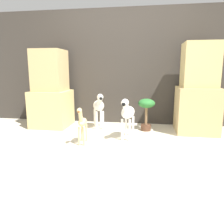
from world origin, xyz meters
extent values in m
plane|color=beige|center=(0.00, 0.00, 0.00)|extent=(14.00, 14.00, 0.00)
cube|color=#38332D|center=(0.00, 1.60, 1.10)|extent=(6.40, 0.08, 2.20)
cube|color=#D1B775|center=(-1.30, 1.10, 0.34)|extent=(0.66, 0.66, 0.67)
cube|color=tan|center=(-1.30, 1.10, 1.04)|extent=(0.53, 0.53, 0.74)
cube|color=tan|center=(1.30, 1.10, 0.38)|extent=(0.66, 0.66, 0.77)
cube|color=#D1B775|center=(1.30, 1.10, 1.13)|extent=(0.54, 0.54, 0.73)
cylinder|color=white|center=(0.22, 0.42, 0.17)|extent=(0.04, 0.04, 0.33)
cylinder|color=white|center=(0.11, 0.44, 0.17)|extent=(0.04, 0.04, 0.33)
cylinder|color=white|center=(0.26, 0.68, 0.17)|extent=(0.04, 0.04, 0.33)
cylinder|color=white|center=(0.14, 0.69, 0.17)|extent=(0.04, 0.04, 0.33)
ellipsoid|color=white|center=(0.18, 0.56, 0.41)|extent=(0.24, 0.39, 0.19)
cylinder|color=white|center=(0.16, 0.40, 0.52)|extent=(0.10, 0.14, 0.17)
ellipsoid|color=white|center=(0.16, 0.36, 0.59)|extent=(0.13, 0.21, 0.12)
sphere|color=black|center=(0.14, 0.28, 0.58)|extent=(0.06, 0.06, 0.06)
cube|color=black|center=(0.16, 0.40, 0.53)|extent=(0.03, 0.07, 0.14)
cylinder|color=white|center=(-0.30, 1.02, 0.17)|extent=(0.04, 0.04, 0.33)
cylinder|color=white|center=(-0.41, 0.98, 0.17)|extent=(0.04, 0.04, 0.33)
cylinder|color=white|center=(-0.39, 1.26, 0.17)|extent=(0.04, 0.04, 0.33)
cylinder|color=white|center=(-0.50, 1.22, 0.17)|extent=(0.04, 0.04, 0.33)
ellipsoid|color=white|center=(-0.40, 1.12, 0.41)|extent=(0.31, 0.41, 0.19)
cylinder|color=white|center=(-0.35, 0.98, 0.52)|extent=(0.13, 0.15, 0.17)
ellipsoid|color=white|center=(-0.33, 0.93, 0.59)|extent=(0.17, 0.22, 0.12)
sphere|color=black|center=(-0.30, 0.86, 0.58)|extent=(0.06, 0.06, 0.06)
cube|color=black|center=(-0.35, 0.98, 0.53)|extent=(0.05, 0.07, 0.14)
cylinder|color=#E0C184|center=(-0.40, 0.12, 0.14)|extent=(0.03, 0.03, 0.27)
cylinder|color=#E0C184|center=(-0.47, 0.12, 0.14)|extent=(0.03, 0.03, 0.27)
cylinder|color=#E0C184|center=(-0.41, 0.31, 0.14)|extent=(0.03, 0.03, 0.27)
cylinder|color=#E0C184|center=(-0.48, 0.31, 0.14)|extent=(0.03, 0.03, 0.27)
ellipsoid|color=#E0C184|center=(-0.44, 0.22, 0.32)|extent=(0.14, 0.28, 0.11)
cylinder|color=#E0C184|center=(-0.43, 0.10, 0.43)|extent=(0.06, 0.11, 0.20)
ellipsoid|color=#E0C184|center=(-0.43, 0.04, 0.52)|extent=(0.08, 0.12, 0.07)
sphere|color=brown|center=(-0.42, -0.01, 0.51)|extent=(0.04, 0.04, 0.04)
cylinder|color=#513323|center=(0.46, 1.06, 0.05)|extent=(0.18, 0.18, 0.11)
cylinder|color=brown|center=(0.46, 1.06, 0.26)|extent=(0.04, 0.04, 0.30)
ellipsoid|color=#286B2D|center=(0.46, 1.06, 0.49)|extent=(0.29, 0.29, 0.16)
camera|label=1|loc=(0.46, -2.73, 1.06)|focal=35.00mm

